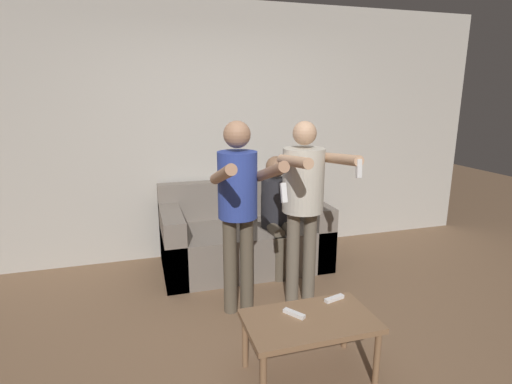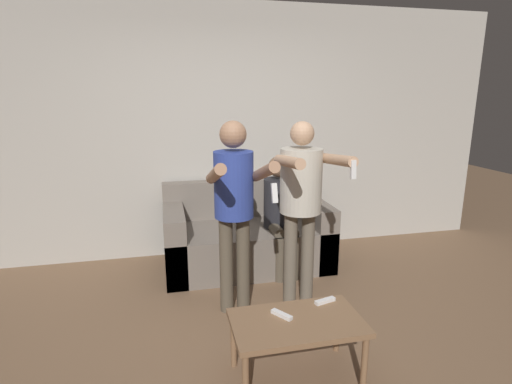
{
  "view_description": "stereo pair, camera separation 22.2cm",
  "coord_description": "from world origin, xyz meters",
  "px_view_note": "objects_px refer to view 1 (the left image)",
  "views": [
    {
      "loc": [
        -0.81,
        -2.27,
        1.76
      ],
      "look_at": [
        0.19,
        1.09,
        0.9
      ],
      "focal_mm": 28.0,
      "sensor_mm": 36.0,
      "label": 1
    },
    {
      "loc": [
        -0.59,
        -2.33,
        1.76
      ],
      "look_at": [
        0.19,
        1.09,
        0.9
      ],
      "focal_mm": 28.0,
      "sensor_mm": 36.0,
      "label": 2
    }
  ],
  "objects_px": {
    "couch": "(243,238)",
    "remote_near": "(294,314)",
    "person_standing_right": "(304,192)",
    "remote_far": "(334,298)",
    "person_standing_left": "(238,198)",
    "coffee_table": "(310,325)",
    "person_seated": "(278,209)"
  },
  "relations": [
    {
      "from": "person_standing_right",
      "to": "person_seated",
      "type": "xyz_separation_m",
      "value": [
        0.03,
        0.7,
        -0.34
      ]
    },
    {
      "from": "person_seated",
      "to": "coffee_table",
      "type": "height_order",
      "value": "person_seated"
    },
    {
      "from": "person_seated",
      "to": "remote_far",
      "type": "relative_size",
      "value": 7.56
    },
    {
      "from": "remote_near",
      "to": "coffee_table",
      "type": "bearing_deg",
      "value": -38.07
    },
    {
      "from": "couch",
      "to": "remote_near",
      "type": "height_order",
      "value": "couch"
    },
    {
      "from": "person_seated",
      "to": "person_standing_right",
      "type": "bearing_deg",
      "value": -92.21
    },
    {
      "from": "person_standing_left",
      "to": "remote_far",
      "type": "bearing_deg",
      "value": -55.94
    },
    {
      "from": "remote_near",
      "to": "person_standing_left",
      "type": "bearing_deg",
      "value": 100.48
    },
    {
      "from": "couch",
      "to": "coffee_table",
      "type": "relative_size",
      "value": 2.06
    },
    {
      "from": "person_standing_left",
      "to": "person_seated",
      "type": "xyz_separation_m",
      "value": [
        0.58,
        0.7,
        -0.33
      ]
    },
    {
      "from": "person_standing_left",
      "to": "remote_far",
      "type": "distance_m",
      "value": 1.03
    },
    {
      "from": "couch",
      "to": "remote_near",
      "type": "distance_m",
      "value": 1.74
    },
    {
      "from": "couch",
      "to": "person_standing_left",
      "type": "height_order",
      "value": "person_standing_left"
    },
    {
      "from": "couch",
      "to": "remote_far",
      "type": "distance_m",
      "value": 1.64
    },
    {
      "from": "person_standing_left",
      "to": "person_standing_right",
      "type": "xyz_separation_m",
      "value": [
        0.55,
        0.01,
        0.01
      ]
    },
    {
      "from": "couch",
      "to": "person_standing_right",
      "type": "xyz_separation_m",
      "value": [
        0.28,
        -0.91,
        0.69
      ]
    },
    {
      "from": "remote_near",
      "to": "couch",
      "type": "bearing_deg",
      "value": 85.86
    },
    {
      "from": "coffee_table",
      "to": "person_standing_right",
      "type": "bearing_deg",
      "value": 70.08
    },
    {
      "from": "person_standing_left",
      "to": "remote_near",
      "type": "xyz_separation_m",
      "value": [
        0.15,
        -0.81,
        -0.56
      ]
    },
    {
      "from": "person_standing_right",
      "to": "remote_far",
      "type": "height_order",
      "value": "person_standing_right"
    },
    {
      "from": "person_standing_left",
      "to": "remote_far",
      "type": "height_order",
      "value": "person_standing_left"
    },
    {
      "from": "person_standing_left",
      "to": "remote_far",
      "type": "relative_size",
      "value": 10.17
    },
    {
      "from": "remote_near",
      "to": "person_seated",
      "type": "bearing_deg",
      "value": 74.25
    },
    {
      "from": "person_standing_left",
      "to": "coffee_table",
      "type": "height_order",
      "value": "person_standing_left"
    },
    {
      "from": "couch",
      "to": "coffee_table",
      "type": "bearing_deg",
      "value": -91.41
    },
    {
      "from": "person_standing_right",
      "to": "remote_far",
      "type": "distance_m",
      "value": 0.92
    },
    {
      "from": "person_standing_left",
      "to": "person_seated",
      "type": "distance_m",
      "value": 0.97
    },
    {
      "from": "remote_far",
      "to": "person_standing_left",
      "type": "bearing_deg",
      "value": 124.06
    },
    {
      "from": "person_standing_left",
      "to": "coffee_table",
      "type": "relative_size",
      "value": 1.93
    },
    {
      "from": "couch",
      "to": "person_seated",
      "type": "xyz_separation_m",
      "value": [
        0.3,
        -0.21,
        0.35
      ]
    },
    {
      "from": "person_seated",
      "to": "couch",
      "type": "bearing_deg",
      "value": 145.4
    },
    {
      "from": "person_standing_right",
      "to": "coffee_table",
      "type": "height_order",
      "value": "person_standing_right"
    }
  ]
}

